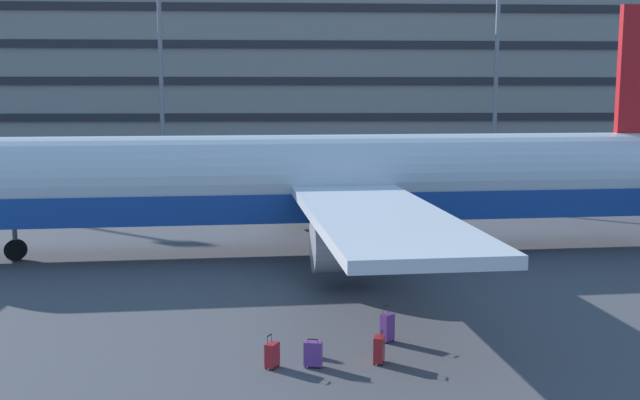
# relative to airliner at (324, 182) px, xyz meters

# --- Properties ---
(ground_plane) EXTENTS (600.00, 600.00, 0.00)m
(ground_plane) POSITION_rel_airliner_xyz_m (2.03, -0.21, -3.15)
(ground_plane) COLOR #4C4C51
(terminal_structure) EXTENTS (163.89, 19.50, 16.20)m
(terminal_structure) POSITION_rel_airliner_xyz_m (2.03, 45.73, 4.95)
(terminal_structure) COLOR gray
(terminal_structure) RESTS_ON ground_plane
(airliner) EXTENTS (40.19, 32.47, 11.03)m
(airliner) POSITION_rel_airliner_xyz_m (0.00, 0.00, 0.00)
(airliner) COLOR silver
(airliner) RESTS_ON ground_plane
(light_mast_center_left) EXTENTS (1.80, 0.50, 22.53)m
(light_mast_center_left) POSITION_rel_airliner_xyz_m (16.27, 30.22, 9.82)
(light_mast_center_left) COLOR gray
(light_mast_center_left) RESTS_ON ground_plane
(suitcase_black) EXTENTS (0.41, 0.48, 0.88)m
(suitcase_black) POSITION_rel_airliner_xyz_m (-2.22, -14.40, -2.79)
(suitcase_black) COLOR #B21E23
(suitcase_black) RESTS_ON ground_plane
(suitcase_laid_flat) EXTENTS (0.36, 0.50, 0.89)m
(suitcase_laid_flat) POSITION_rel_airliner_xyz_m (0.60, -14.21, -2.76)
(suitcase_laid_flat) COLOR #B21E23
(suitcase_laid_flat) RESTS_ON ground_plane
(suitcase_orange) EXTENTS (0.45, 0.44, 1.05)m
(suitcase_orange) POSITION_rel_airliner_xyz_m (1.07, -12.48, -2.71)
(suitcase_orange) COLOR #72388C
(suitcase_orange) RESTS_ON ground_plane
(suitcase_large) EXTENTS (0.51, 0.34, 0.79)m
(suitcase_large) POSITION_rel_airliner_xyz_m (-1.15, -14.41, -2.78)
(suitcase_large) COLOR #72388C
(suitcase_large) RESTS_ON ground_plane
(backpack_silver) EXTENTS (0.40, 0.37, 0.48)m
(backpack_silver) POSITION_rel_airliner_xyz_m (-1.10, -13.64, -2.94)
(backpack_silver) COLOR navy
(backpack_silver) RESTS_ON ground_plane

